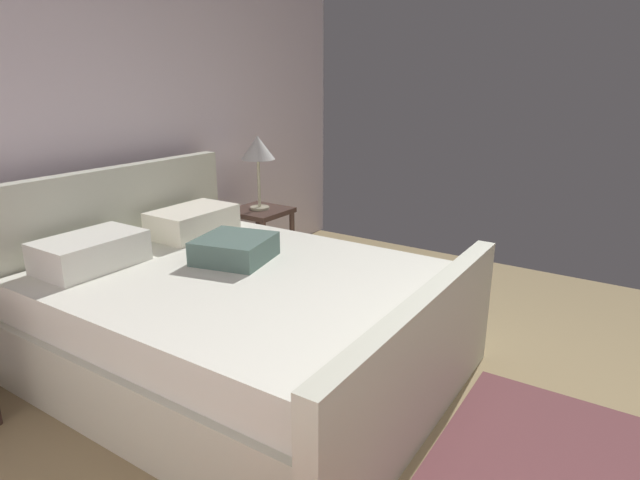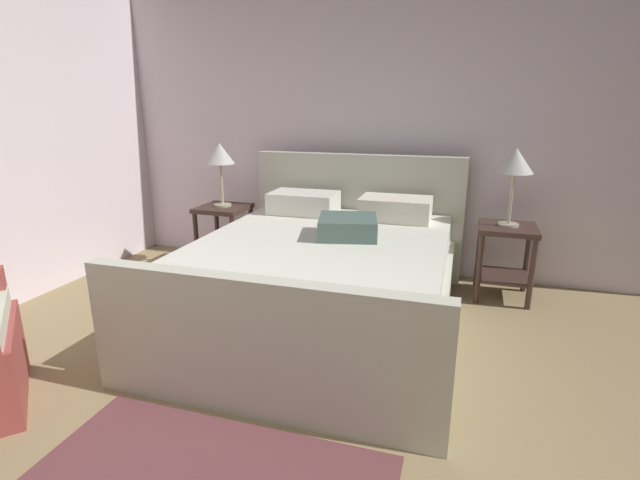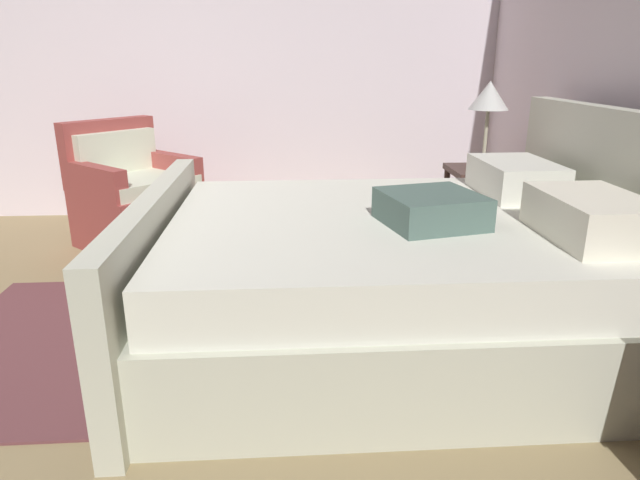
# 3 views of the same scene
# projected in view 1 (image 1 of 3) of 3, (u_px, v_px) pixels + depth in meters

# --- Properties ---
(wall_back) EXTENTS (5.21, 0.12, 2.75)m
(wall_back) POSITION_uv_depth(u_px,v_px,m) (103.00, 120.00, 3.55)
(wall_back) COLOR silver
(wall_back) RESTS_ON ground
(bed) EXTENTS (1.89, 2.30, 1.10)m
(bed) POSITION_uv_depth(u_px,v_px,m) (235.00, 316.00, 3.02)
(bed) COLOR beige
(bed) RESTS_ON ground
(nightstand_right) EXTENTS (0.44, 0.44, 0.60)m
(nightstand_right) POSITION_uv_depth(u_px,v_px,m) (261.00, 232.00, 4.45)
(nightstand_right) COLOR #412C25
(nightstand_right) RESTS_ON ground
(table_lamp_right) EXTENTS (0.28, 0.28, 0.60)m
(table_lamp_right) POSITION_uv_depth(u_px,v_px,m) (258.00, 150.00, 4.25)
(table_lamp_right) COLOR #B7B293
(table_lamp_right) RESTS_ON nightstand_right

